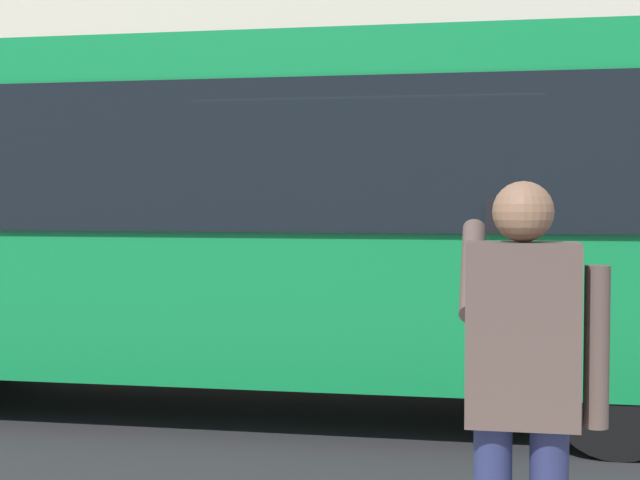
{
  "coord_description": "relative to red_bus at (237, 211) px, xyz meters",
  "views": [
    {
      "loc": [
        -0.9,
        7.65,
        1.78
      ],
      "look_at": [
        0.48,
        0.28,
        1.45
      ],
      "focal_mm": 51.92,
      "sensor_mm": 36.0,
      "label": 1
    }
  ],
  "objects": [
    {
      "name": "pedestrian_photographer",
      "position": [
        -2.28,
        4.29,
        -0.54
      ],
      "size": [
        0.53,
        0.52,
        1.7
      ],
      "color": "#1E2347",
      "rests_on": "sidewalk_curb"
    },
    {
      "name": "ground_plane",
      "position": [
        -1.27,
        0.04,
        -1.68
      ],
      "size": [
        60.0,
        60.0,
        0.0
      ],
      "primitive_type": "plane",
      "color": "#232326"
    },
    {
      "name": "red_bus",
      "position": [
        0.0,
        0.0,
        0.0
      ],
      "size": [
        9.05,
        2.54,
        3.08
      ],
      "color": "#0F7238",
      "rests_on": "ground_plane"
    }
  ]
}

